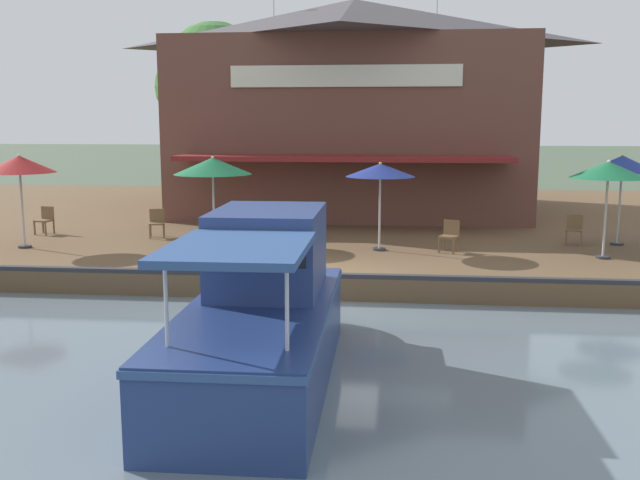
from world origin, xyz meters
name	(u,v)px	position (x,y,z in m)	size (l,w,h in m)	color
ground_plane	(323,304)	(0.00, 0.00, 0.00)	(220.00, 220.00, 0.00)	#4C5B47
quay_deck	(353,223)	(-11.00, 0.00, 0.30)	(22.00, 56.00, 0.60)	brown
quay_edge_fender	(323,275)	(-0.10, 0.00, 0.65)	(0.20, 50.40, 0.10)	#2D2D33
waterfront_restaurant	(354,104)	(-13.06, -0.14, 4.72)	(11.62, 13.26, 8.83)	brown
patio_umbrella_far_corner	(622,164)	(-5.24, 7.85, 2.89)	(1.89, 1.89, 2.57)	#B7B7B7
patio_umbrella_back_row	(213,166)	(-4.14, -3.54, 2.82)	(2.19, 2.19, 2.50)	#B7B7B7
patio_umbrella_mid_patio_left	(380,170)	(-3.67, 1.16, 2.77)	(1.86, 1.86, 2.39)	#B7B7B7
patio_umbrella_near_quay_edge	(19,164)	(-3.02, -8.64, 2.91)	(1.93, 1.93, 2.59)	#B7B7B7
patio_umbrella_by_entrance	(608,170)	(-3.12, 6.88, 2.85)	(1.88, 1.88, 2.51)	#B7B7B7
cafe_chair_mid_patio	(310,223)	(-5.36, -0.95, 1.08)	(0.51, 0.51, 0.85)	brown
cafe_chair_back_row_seat	(450,234)	(-3.62, 3.04, 1.08)	(0.58, 0.58, 0.85)	brown
cafe_chair_under_first_umbrella	(157,221)	(-5.20, -5.59, 1.08)	(0.54, 0.54, 0.85)	brown
cafe_chair_beside_entrance	(45,219)	(-5.44, -9.25, 1.08)	(0.51, 0.51, 0.85)	brown
cafe_chair_far_corner_seat	(574,228)	(-5.16, 6.63, 1.08)	(0.54, 0.54, 0.85)	brown
motorboat_mid_row	(266,313)	(4.49, -0.46, 1.00)	(6.83, 2.23, 2.58)	navy
tree_upstream_bank	(210,80)	(-15.54, -6.55, 5.85)	(4.96, 4.72, 7.75)	brown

